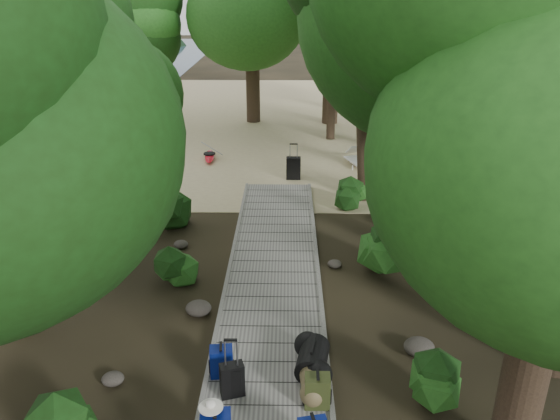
# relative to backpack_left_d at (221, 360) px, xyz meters

# --- Properties ---
(ground) EXTENTS (120.00, 120.00, 0.00)m
(ground) POSITION_rel_backpack_left_d_xyz_m (0.73, 1.82, -0.39)
(ground) COLOR #322A19
(ground) RESTS_ON ground
(sand_beach) EXTENTS (40.00, 22.00, 0.02)m
(sand_beach) POSITION_rel_backpack_left_d_xyz_m (0.73, 17.82, -0.38)
(sand_beach) COLOR tan
(sand_beach) RESTS_ON ground
(boardwalk) EXTENTS (2.00, 12.00, 0.12)m
(boardwalk) POSITION_rel_backpack_left_d_xyz_m (0.73, 2.82, -0.33)
(boardwalk) COLOR gray
(boardwalk) RESTS_ON ground
(backpack_left_d) EXTENTS (0.38, 0.29, 0.54)m
(backpack_left_d) POSITION_rel_backpack_left_d_xyz_m (0.00, 0.00, 0.00)
(backpack_left_d) COLOR navy
(backpack_left_d) RESTS_ON boardwalk
(backpack_right_d) EXTENTS (0.37, 0.27, 0.56)m
(backpack_right_d) POSITION_rel_backpack_left_d_xyz_m (1.47, -0.66, 0.01)
(backpack_right_d) COLOR #38411B
(backpack_right_d) RESTS_ON boardwalk
(duffel_right_khaki) EXTENTS (0.44, 0.63, 0.40)m
(duffel_right_khaki) POSITION_rel_backpack_left_d_xyz_m (1.43, -0.35, -0.07)
(duffel_right_khaki) COLOR brown
(duffel_right_khaki) RESTS_ON boardwalk
(duffel_right_black) EXTENTS (0.60, 0.82, 0.47)m
(duffel_right_black) POSITION_rel_backpack_left_d_xyz_m (1.43, 0.09, -0.04)
(duffel_right_black) COLOR black
(duffel_right_black) RESTS_ON boardwalk
(suitcase_on_boardwalk) EXTENTS (0.39, 0.29, 0.55)m
(suitcase_on_boardwalk) POSITION_rel_backpack_left_d_xyz_m (0.21, -0.46, 0.00)
(suitcase_on_boardwalk) COLOR black
(suitcase_on_boardwalk) RESTS_ON boardwalk
(lone_suitcase_on_sand) EXTENTS (0.46, 0.26, 0.71)m
(lone_suitcase_on_sand) POSITION_rel_backpack_left_d_xyz_m (1.20, 9.64, -0.01)
(lone_suitcase_on_sand) COLOR black
(lone_suitcase_on_sand) RESTS_ON sand_beach
(hat_white) EXTENTS (0.32, 0.32, 0.11)m
(hat_white) POSITION_rel_backpack_left_d_xyz_m (0.06, -1.53, 0.51)
(hat_white) COLOR silver
(hat_white) RESTS_ON backpack_left_c
(kayak) EXTENTS (0.99, 3.13, 0.31)m
(kayak) POSITION_rel_backpack_left_d_xyz_m (-1.78, 11.68, -0.22)
(kayak) COLOR red
(kayak) RESTS_ON sand_beach
(sun_lounger) EXTENTS (1.08, 1.85, 0.57)m
(sun_lounger) POSITION_rel_backpack_left_d_xyz_m (3.43, 11.05, -0.09)
(sun_lounger) COLOR silver
(sun_lounger) RESTS_ON sand_beach
(tree_right_c) EXTENTS (5.76, 5.76, 9.98)m
(tree_right_c) POSITION_rel_backpack_left_d_xyz_m (4.45, 4.11, 4.60)
(tree_right_c) COLOR black
(tree_right_c) RESTS_ON ground
(tree_right_d) EXTENTS (5.60, 5.60, 10.28)m
(tree_right_d) POSITION_rel_backpack_left_d_xyz_m (6.04, 5.48, 4.75)
(tree_right_d) COLOR black
(tree_right_d) RESTS_ON ground
(tree_right_e) EXTENTS (5.59, 5.59, 10.06)m
(tree_right_e) POSITION_rel_backpack_left_d_xyz_m (5.29, 9.20, 4.64)
(tree_right_e) COLOR black
(tree_right_e) RESTS_ON ground
(tree_right_f) EXTENTS (5.17, 5.17, 9.23)m
(tree_right_f) POSITION_rel_backpack_left_d_xyz_m (6.81, 10.72, 4.22)
(tree_right_f) COLOR black
(tree_right_f) RESTS_ON ground
(tree_left_c) EXTENTS (4.04, 4.04, 7.02)m
(tree_left_c) POSITION_rel_backpack_left_d_xyz_m (-3.28, 4.43, 3.12)
(tree_left_c) COLOR black
(tree_left_c) RESTS_ON ground
(tree_back_a) EXTENTS (5.06, 5.06, 8.76)m
(tree_back_a) POSITION_rel_backpack_left_d_xyz_m (-0.56, 17.51, 3.99)
(tree_back_a) COLOR black
(tree_back_a) RESTS_ON ground
(tree_back_b) EXTENTS (5.53, 5.53, 9.88)m
(tree_back_b) POSITION_rel_backpack_left_d_xyz_m (2.89, 17.26, 4.55)
(tree_back_b) COLOR black
(tree_back_b) RESTS_ON ground
(tree_back_c) EXTENTS (5.63, 5.63, 10.14)m
(tree_back_c) POSITION_rel_backpack_left_d_xyz_m (5.65, 17.97, 4.68)
(tree_back_c) COLOR black
(tree_back_c) RESTS_ON ground
(tree_back_d) EXTENTS (4.21, 4.21, 7.02)m
(tree_back_d) POSITION_rel_backpack_left_d_xyz_m (-4.87, 16.84, 3.12)
(tree_back_d) COLOR black
(tree_back_d) RESTS_ON ground
(palm_right_a) EXTENTS (4.35, 4.35, 7.41)m
(palm_right_a) POSITION_rel_backpack_left_d_xyz_m (3.36, 8.12, 3.31)
(palm_right_a) COLOR #103B12
(palm_right_a) RESTS_ON ground
(palm_right_b) EXTENTS (4.72, 4.72, 9.12)m
(palm_right_b) POSITION_rel_backpack_left_d_xyz_m (5.30, 12.89, 4.17)
(palm_right_b) COLOR #103B12
(palm_right_b) RESTS_ON ground
(palm_right_c) EXTENTS (4.65, 4.65, 7.40)m
(palm_right_c) POSITION_rel_backpack_left_d_xyz_m (2.99, 14.75, 3.31)
(palm_right_c) COLOR #103B12
(palm_right_c) RESTS_ON ground
(palm_left_a) EXTENTS (4.13, 4.13, 6.57)m
(palm_left_a) POSITION_rel_backpack_left_d_xyz_m (-3.94, 8.57, 2.89)
(palm_left_a) COLOR #103B12
(palm_left_a) RESTS_ON ground
(rock_left_b) EXTENTS (0.35, 0.32, 0.19)m
(rock_left_b) POSITION_rel_backpack_left_d_xyz_m (-1.71, -0.11, -0.29)
(rock_left_b) COLOR #4C473F
(rock_left_b) RESTS_ON ground
(rock_left_c) EXTENTS (0.49, 0.44, 0.27)m
(rock_left_c) POSITION_rel_backpack_left_d_xyz_m (-0.66, 1.86, -0.26)
(rock_left_c) COLOR #4C473F
(rock_left_c) RESTS_ON ground
(rock_left_d) EXTENTS (0.34, 0.31, 0.19)m
(rock_left_d) POSITION_rel_backpack_left_d_xyz_m (-1.52, 4.68, -0.30)
(rock_left_d) COLOR #4C473F
(rock_left_d) RESTS_ON ground
(rock_right_b) EXTENTS (0.52, 0.47, 0.29)m
(rock_right_b) POSITION_rel_backpack_left_d_xyz_m (3.27, 0.72, -0.25)
(rock_right_b) COLOR #4C473F
(rock_right_b) RESTS_ON ground
(rock_right_c) EXTENTS (0.31, 0.28, 0.17)m
(rock_right_c) POSITION_rel_backpack_left_d_xyz_m (2.08, 3.77, -0.31)
(rock_right_c) COLOR #4C473F
(rock_right_c) RESTS_ON ground
(rock_right_d) EXTENTS (0.62, 0.56, 0.34)m
(rock_right_d) POSITION_rel_backpack_left_d_xyz_m (3.77, 6.02, -0.22)
(rock_right_d) COLOR #4C473F
(rock_right_d) RESTS_ON ground
(shrub_left_b) EXTENTS (0.85, 0.85, 0.76)m
(shrub_left_b) POSITION_rel_backpack_left_d_xyz_m (-1.23, 2.94, -0.01)
(shrub_left_b) COLOR #1E4D17
(shrub_left_b) RESTS_ON ground
(shrub_left_c) EXTENTS (1.21, 1.21, 1.09)m
(shrub_left_c) POSITION_rel_backpack_left_d_xyz_m (-2.18, 5.91, 0.15)
(shrub_left_c) COLOR #1E4D17
(shrub_left_c) RESTS_ON ground
(shrub_right_a) EXTENTS (1.02, 1.02, 0.91)m
(shrub_right_a) POSITION_rel_backpack_left_d_xyz_m (3.27, -0.42, 0.07)
(shrub_right_a) COLOR #1E4D17
(shrub_right_a) RESTS_ON ground
(shrub_right_b) EXTENTS (1.38, 1.38, 1.24)m
(shrub_right_b) POSITION_rel_backpack_left_d_xyz_m (3.27, 3.48, 0.23)
(shrub_right_b) COLOR #1E4D17
(shrub_right_b) RESTS_ON ground
(shrub_right_c) EXTENTS (0.87, 0.87, 0.78)m
(shrub_right_c) POSITION_rel_backpack_left_d_xyz_m (2.87, 7.27, -0.00)
(shrub_right_c) COLOR #1E4D17
(shrub_right_c) RESTS_ON ground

